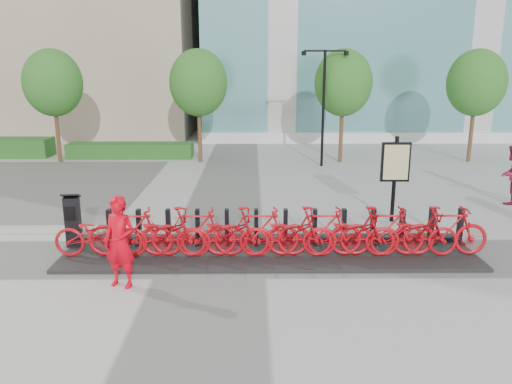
{
  "coord_description": "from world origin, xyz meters",
  "views": [
    {
      "loc": [
        0.9,
        -10.84,
        4.32
      ],
      "look_at": [
        1.0,
        1.5,
        1.2
      ],
      "focal_mm": 35.0,
      "sensor_mm": 36.0,
      "label": 1
    }
  ],
  "objects_px": {
    "kiosk": "(73,220)",
    "bike_0": "(99,234)",
    "worker_red": "(120,242)",
    "pedestrian": "(512,175)",
    "map_sign": "(395,166)"
  },
  "relations": [
    {
      "from": "kiosk",
      "to": "bike_0",
      "type": "bearing_deg",
      "value": -47.78
    },
    {
      "from": "bike_0",
      "to": "kiosk",
      "type": "distance_m",
      "value": 1.07
    },
    {
      "from": "kiosk",
      "to": "worker_red",
      "type": "bearing_deg",
      "value": -59.04
    },
    {
      "from": "worker_red",
      "to": "pedestrian",
      "type": "relative_size",
      "value": 0.97
    },
    {
      "from": "kiosk",
      "to": "map_sign",
      "type": "distance_m",
      "value": 8.64
    },
    {
      "from": "kiosk",
      "to": "pedestrian",
      "type": "bearing_deg",
      "value": 10.29
    },
    {
      "from": "bike_0",
      "to": "kiosk",
      "type": "height_order",
      "value": "kiosk"
    },
    {
      "from": "kiosk",
      "to": "pedestrian",
      "type": "distance_m",
      "value": 13.25
    },
    {
      "from": "kiosk",
      "to": "map_sign",
      "type": "xyz_separation_m",
      "value": [
        8.32,
        2.17,
        0.9
      ]
    },
    {
      "from": "worker_red",
      "to": "kiosk",
      "type": "bearing_deg",
      "value": 147.3
    },
    {
      "from": "worker_red",
      "to": "pedestrian",
      "type": "xyz_separation_m",
      "value": [
        10.93,
        6.16,
        0.03
      ]
    },
    {
      "from": "bike_0",
      "to": "map_sign",
      "type": "distance_m",
      "value": 8.1
    },
    {
      "from": "map_sign",
      "to": "worker_red",
      "type": "bearing_deg",
      "value": -146.26
    },
    {
      "from": "kiosk",
      "to": "map_sign",
      "type": "relative_size",
      "value": 0.55
    },
    {
      "from": "pedestrian",
      "to": "worker_red",
      "type": "bearing_deg",
      "value": -11.42
    }
  ]
}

